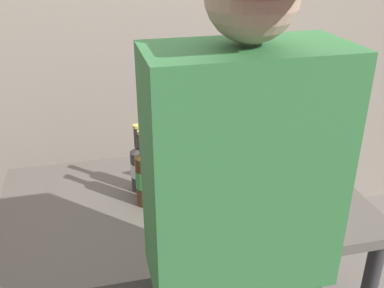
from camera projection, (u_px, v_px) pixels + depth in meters
desk at (183, 214)px, 1.91m from camera, size 1.50×0.88×0.71m
laptop at (225, 180)px, 1.91m from camera, size 0.40×0.38×0.24m
beer_bottle_brown at (155, 169)px, 1.85m from camera, size 0.06×0.06×0.32m
beer_bottle_dark at (144, 177)px, 1.79m from camera, size 0.07×0.07×0.33m
beer_bottle_amber at (139, 167)px, 1.90m from camera, size 0.07×0.07×0.30m
person_figure at (235, 281)px, 1.21m from camera, size 0.46×0.28×1.74m
back_wall at (148, 19)px, 2.36m from camera, size 6.00×0.10×2.60m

